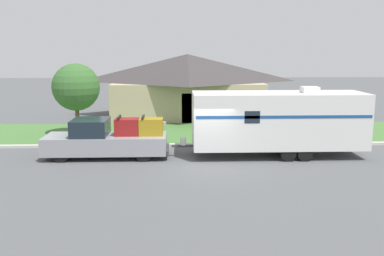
{
  "coord_description": "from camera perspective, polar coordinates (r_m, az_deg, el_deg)",
  "views": [
    {
      "loc": [
        -1.39,
        -18.63,
        5.14
      ],
      "look_at": [
        -0.63,
        1.57,
        1.4
      ],
      "focal_mm": 40.0,
      "sensor_mm": 36.0,
      "label": 1
    }
  ],
  "objects": [
    {
      "name": "ground_plane",
      "position": [
        19.38,
        2.05,
        -4.91
      ],
      "size": [
        120.0,
        120.0,
        0.0
      ],
      "primitive_type": "plane",
      "color": "#515456"
    },
    {
      "name": "curb_strip",
      "position": [
        22.99,
        1.37,
        -2.26
      ],
      "size": [
        80.0,
        0.3,
        0.14
      ],
      "color": "beige",
      "rests_on": "ground_plane"
    },
    {
      "name": "lawn_strip",
      "position": [
        26.57,
        0.89,
        -0.64
      ],
      "size": [
        80.0,
        7.0,
        0.03
      ],
      "color": "#477538",
      "rests_on": "ground_plane"
    },
    {
      "name": "house_across_street",
      "position": [
        33.34,
        -0.61,
        5.89
      ],
      "size": [
        12.0,
        7.81,
        4.76
      ],
      "color": "tan",
      "rests_on": "ground_plane"
    },
    {
      "name": "pickup_truck",
      "position": [
        20.91,
        -11.24,
        -1.51
      ],
      "size": [
        5.9,
        2.06,
        2.0
      ],
      "color": "black",
      "rests_on": "ground_plane"
    },
    {
      "name": "travel_trailer",
      "position": [
        21.06,
        11.42,
        1.07
      ],
      "size": [
        9.29,
        2.51,
        3.37
      ],
      "color": "black",
      "rests_on": "ground_plane"
    },
    {
      "name": "mailbox",
      "position": [
        23.39,
        -4.08,
        0.15
      ],
      "size": [
        0.48,
        0.2,
        1.24
      ],
      "color": "brown",
      "rests_on": "ground_plane"
    },
    {
      "name": "tree_in_yard",
      "position": [
        26.26,
        -15.21,
        5.26
      ],
      "size": [
        2.79,
        2.79,
        4.32
      ],
      "color": "brown",
      "rests_on": "ground_plane"
    }
  ]
}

